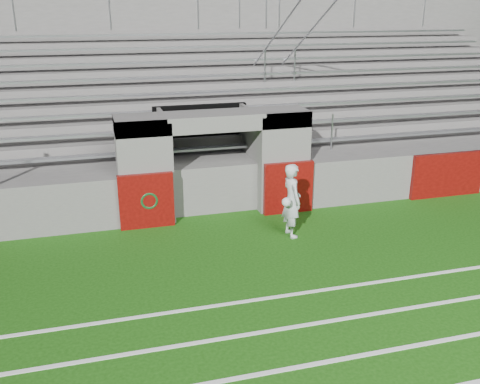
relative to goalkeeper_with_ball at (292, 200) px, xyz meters
name	(u,v)px	position (x,y,z in m)	size (l,w,h in m)	color
ground	(254,273)	(-1.36, -1.56, -0.87)	(90.00, 90.00, 0.00)	#15470B
stadium_structure	(184,121)	(-1.36, 6.41, 0.62)	(26.00, 8.48, 5.42)	#5E5C59
goalkeeper_with_ball	(292,200)	(0.00, 0.00, 0.00)	(0.58, 0.75, 1.74)	silver
hose_coil	(149,199)	(-3.10, 1.37, -0.14)	(0.51, 0.14, 0.54)	#0D4217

